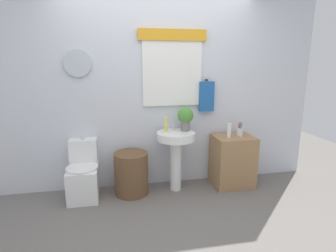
# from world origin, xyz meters

# --- Properties ---
(ground_plane) EXTENTS (8.00, 8.00, 0.00)m
(ground_plane) POSITION_xyz_m (0.00, 0.00, 0.00)
(ground_plane) COLOR slate
(back_wall) EXTENTS (4.40, 0.18, 2.60)m
(back_wall) POSITION_xyz_m (0.00, 1.15, 1.31)
(back_wall) COLOR silver
(back_wall) RESTS_ON ground_plane
(toilet) EXTENTS (0.38, 0.51, 0.73)m
(toilet) POSITION_xyz_m (-0.98, 0.88, 0.28)
(toilet) COLOR white
(toilet) RESTS_ON ground_plane
(laundry_hamper) EXTENTS (0.43, 0.43, 0.55)m
(laundry_hamper) POSITION_xyz_m (-0.39, 0.85, 0.27)
(laundry_hamper) COLOR brown
(laundry_hamper) RESTS_ON ground_plane
(pedestal_sink) EXTENTS (0.50, 0.50, 0.79)m
(pedestal_sink) POSITION_xyz_m (0.19, 0.85, 0.59)
(pedestal_sink) COLOR white
(pedestal_sink) RESTS_ON ground_plane
(faucet) EXTENTS (0.03, 0.03, 0.10)m
(faucet) POSITION_xyz_m (0.19, 0.97, 0.84)
(faucet) COLOR silver
(faucet) RESTS_ON pedestal_sink
(wooden_cabinet) EXTENTS (0.53, 0.44, 0.69)m
(wooden_cabinet) POSITION_xyz_m (0.99, 0.85, 0.35)
(wooden_cabinet) COLOR #9E754C
(wooden_cabinet) RESTS_ON ground_plane
(soap_bottle) EXTENTS (0.05, 0.05, 0.19)m
(soap_bottle) POSITION_xyz_m (0.07, 0.90, 0.88)
(soap_bottle) COLOR #DBD166
(soap_bottle) RESTS_ON pedestal_sink
(potted_plant) EXTENTS (0.21, 0.21, 0.31)m
(potted_plant) POSITION_xyz_m (0.33, 0.91, 0.97)
(potted_plant) COLOR slate
(potted_plant) RESTS_ON pedestal_sink
(lotion_bottle) EXTENTS (0.05, 0.05, 0.19)m
(lotion_bottle) POSITION_xyz_m (0.90, 0.81, 0.79)
(lotion_bottle) COLOR white
(lotion_bottle) RESTS_ON wooden_cabinet
(toothbrush_cup) EXTENTS (0.08, 0.08, 0.19)m
(toothbrush_cup) POSITION_xyz_m (1.08, 0.87, 0.75)
(toothbrush_cup) COLOR silver
(toothbrush_cup) RESTS_ON wooden_cabinet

